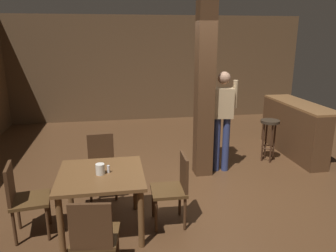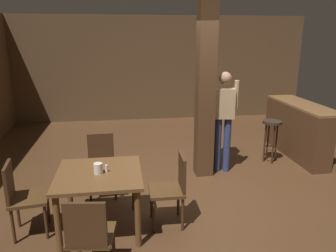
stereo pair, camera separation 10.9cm
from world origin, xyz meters
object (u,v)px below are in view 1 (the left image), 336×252
dining_table (101,182)px  bar_stool_near (269,131)px  chair_east (175,186)px  bar_counter (293,128)px  chair_west (23,197)px  chair_south (94,236)px  napkin_cup (100,169)px  standing_person (222,115)px  salt_shaker (108,169)px  chair_north (102,162)px

dining_table → bar_stool_near: 3.50m
chair_east → bar_counter: (2.77, 2.07, 0.01)m
chair_east → bar_counter: bar_counter is taller
chair_west → bar_counter: bar_counter is taller
chair_south → chair_west: size_ratio=1.00×
napkin_cup → bar_stool_near: bearing=31.1°
standing_person → bar_counter: (1.67, 0.56, -0.48)m
salt_shaker → bar_stool_near: (2.91, 1.78, -0.19)m
chair_west → bar_counter: (4.54, 2.05, 0.01)m
chair_north → salt_shaker: size_ratio=9.89×
dining_table → napkin_cup: napkin_cup is taller
chair_east → chair_north: size_ratio=1.00×
chair_east → napkin_cup: bearing=-179.2°
standing_person → bar_stool_near: bearing=16.0°
chair_west → dining_table: bearing=-0.7°
salt_shaker → dining_table: bearing=-176.5°
dining_table → bar_stool_near: bearing=30.8°
standing_person → bar_counter: 1.82m
bar_stool_near → chair_east: bearing=-139.7°
napkin_cup → salt_shaker: (0.09, 0.03, -0.02)m
chair_west → bar_stool_near: chair_west is taller
napkin_cup → chair_north: bearing=91.4°
napkin_cup → chair_south: bearing=-92.9°
chair_east → chair_west: 1.77m
chair_west → salt_shaker: bearing=-0.3°
napkin_cup → salt_shaker: napkin_cup is taller
bar_counter → standing_person: bearing=-161.3°
salt_shaker → standing_person: size_ratio=0.05×
chair_west → bar_counter: bearing=24.3°
chair_west → standing_person: bearing=27.3°
chair_south → bar_stool_near: size_ratio=1.13×
chair_north → napkin_cup: size_ratio=7.04×
chair_south → chair_north: (0.02, 1.83, 0.00)m
chair_south → chair_north: 1.83m
chair_east → napkin_cup: chair_east is taller
napkin_cup → bar_stool_near: (3.01, 1.81, -0.21)m
napkin_cup → bar_counter: 4.21m
chair_east → salt_shaker: size_ratio=9.89×
chair_west → bar_counter: size_ratio=0.46×
salt_shaker → bar_stool_near: size_ratio=0.11×
chair_west → napkin_cup: (0.89, -0.04, 0.29)m
chair_south → chair_north: bearing=89.3°
chair_south → chair_north: same height
chair_south → bar_stool_near: chair_south is taller
chair_east → bar_stool_near: bearing=40.3°
dining_table → chair_west: (-0.89, 0.01, -0.11)m
chair_north → bar_stool_near: bearing=15.8°
chair_north → bar_counter: (3.67, 1.13, 0.01)m
dining_table → salt_shaker: (0.09, 0.01, 0.16)m
dining_table → napkin_cup: size_ratio=7.82×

